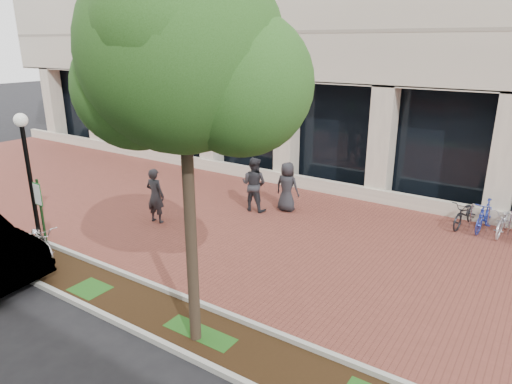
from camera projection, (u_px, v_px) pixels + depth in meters
The scene contains 13 objects.
ground at pixel (263, 229), 14.44m from camera, with size 120.00×120.00×0.00m, color black.
brick_plaza at pixel (263, 229), 14.44m from camera, with size 40.00×9.00×0.01m, color brown.
planting_strip at pixel (136, 304), 10.29m from camera, with size 40.00×1.50×0.01m, color black.
curb_plaza_side at pixel (160, 288), 10.87m from camera, with size 40.00×0.12×0.12m, color #B0B0A6.
curb_street_side at pixel (109, 318), 9.68m from camera, with size 40.00×0.12×0.12m, color #B0B0A6.
parking_sign at pixel (41, 209), 12.04m from camera, with size 0.34×0.07×2.27m.
lamppost at pixel (30, 174), 12.49m from camera, with size 0.36×0.36×3.86m.
street_tree at pixel (186, 65), 7.47m from camera, with size 4.06×3.39×7.20m.
locked_bicycle at pixel (42, 240), 12.47m from camera, with size 0.63×1.82×0.96m, color silver.
pedestrian_left at pixel (155, 196), 14.75m from camera, with size 0.66×0.44×1.82m, color #26262B.
pedestrian_mid at pixel (254, 184), 15.78m from camera, with size 0.93×0.72×1.91m, color #2A2A2F.
pedestrian_right at pixel (287, 187), 15.77m from camera, with size 0.85×0.56×1.75m, color #242429.
bike_rack_cluster at pixel (504, 220), 13.92m from camera, with size 2.96×1.77×0.98m.
Camera 1 is at (7.23, -11.22, 5.64)m, focal length 32.00 mm.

